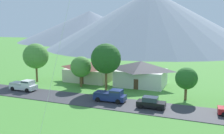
% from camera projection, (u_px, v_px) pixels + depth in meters
% --- Properties ---
extents(road_strip, '(160.00, 6.25, 0.08)m').
position_uv_depth(road_strip, '(136.00, 106.00, 37.82)').
color(road_strip, '#38383D').
rests_on(road_strip, ground).
extents(mountain_far_east_ridge, '(107.32, 107.32, 23.30)m').
position_uv_depth(mountain_far_east_ridge, '(90.00, 26.00, 192.18)').
color(mountain_far_east_ridge, gray).
rests_on(mountain_far_east_ridge, ground).
extents(mountain_central_ridge, '(85.35, 85.35, 19.83)m').
position_uv_depth(mountain_central_ridge, '(186.00, 29.00, 171.50)').
color(mountain_central_ridge, '#8E939E').
rests_on(mountain_central_ridge, ground).
extents(mountain_west_ridge, '(113.94, 113.94, 31.54)m').
position_uv_depth(mountain_west_ridge, '(151.00, 19.00, 137.51)').
color(mountain_west_ridge, gray).
rests_on(mountain_west_ridge, ground).
extents(house_leftmost, '(10.44, 7.74, 5.04)m').
position_uv_depth(house_leftmost, '(141.00, 73.00, 50.66)').
color(house_leftmost, silver).
rests_on(house_leftmost, ground).
extents(house_left_center, '(10.34, 7.31, 4.38)m').
position_uv_depth(house_left_center, '(89.00, 71.00, 55.03)').
color(house_left_center, beige).
rests_on(house_left_center, ground).
extents(tree_near_left, '(3.63, 3.63, 5.49)m').
position_uv_depth(tree_near_left, '(186.00, 78.00, 40.46)').
color(tree_near_left, brown).
rests_on(tree_near_left, ground).
extents(tree_left_of_center, '(5.42, 5.42, 8.41)m').
position_uv_depth(tree_left_of_center, '(36.00, 56.00, 53.39)').
color(tree_left_of_center, brown).
rests_on(tree_left_of_center, ground).
extents(tree_right_of_center, '(5.70, 5.70, 8.91)m').
position_uv_depth(tree_right_of_center, '(106.00, 59.00, 46.55)').
color(tree_right_of_center, brown).
rests_on(tree_right_of_center, ground).
extents(tree_far_right, '(4.16, 4.16, 6.15)m').
position_uv_depth(tree_far_right, '(81.00, 67.00, 49.32)').
color(tree_far_right, brown).
rests_on(tree_far_right, ground).
extents(parked_car_black_mid_west, '(4.24, 2.15, 1.68)m').
position_uv_depth(parked_car_black_mid_west, '(151.00, 103.00, 36.76)').
color(parked_car_black_mid_west, black).
rests_on(parked_car_black_mid_west, road_strip).
extents(pickup_truck_white_west_side, '(5.21, 2.33, 1.99)m').
position_uv_depth(pickup_truck_white_west_side, '(24.00, 85.00, 46.73)').
color(pickup_truck_white_west_side, white).
rests_on(pickup_truck_white_west_side, road_strip).
extents(pickup_truck_navy_east_side, '(5.25, 2.43, 1.99)m').
position_uv_depth(pickup_truck_navy_east_side, '(111.00, 95.00, 39.96)').
color(pickup_truck_navy_east_side, navy).
rests_on(pickup_truck_navy_east_side, road_strip).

